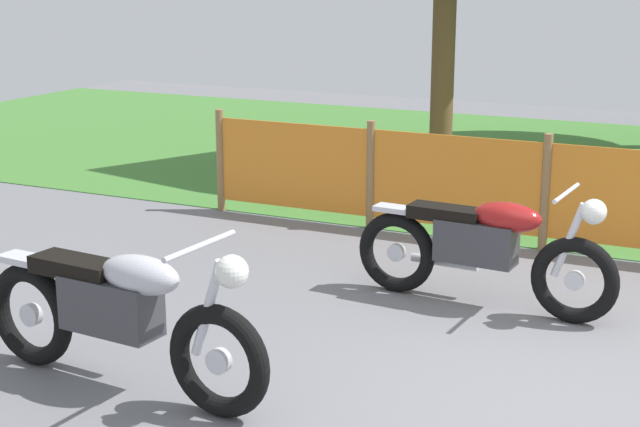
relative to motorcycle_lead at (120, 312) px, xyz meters
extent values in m
cube|color=slate|center=(2.45, 0.92, -0.50)|extent=(24.00, 24.00, 0.02)
cylinder|color=olive|center=(-1.71, 3.96, 0.04)|extent=(0.08, 0.08, 1.05)
cylinder|color=olive|center=(-0.04, 3.96, 0.04)|extent=(0.08, 0.08, 1.05)
cylinder|color=olive|center=(1.62, 3.96, 0.04)|extent=(0.08, 0.08, 1.05)
cube|color=orange|center=(-0.87, 3.96, 0.06)|extent=(1.58, 0.02, 0.85)
cube|color=orange|center=(0.79, 3.96, 0.06)|extent=(1.58, 0.02, 0.85)
cylinder|color=brown|center=(-0.31, 6.84, 0.90)|extent=(0.28, 0.28, 2.78)
torus|color=black|center=(0.71, -0.06, -0.15)|extent=(0.67, 0.17, 0.66)
cylinder|color=silver|center=(0.71, -0.06, -0.15)|extent=(0.15, 0.07, 0.15)
torus|color=black|center=(-0.74, 0.06, -0.15)|extent=(0.67, 0.17, 0.66)
cylinder|color=silver|center=(-0.74, 0.06, -0.15)|extent=(0.15, 0.07, 0.15)
cube|color=#38383D|center=(-0.07, 0.00, 0.03)|extent=(0.64, 0.30, 0.33)
ellipsoid|color=#B7B7C1|center=(0.17, -0.02, 0.26)|extent=(0.56, 0.29, 0.23)
cube|color=black|center=(-0.32, 0.02, 0.23)|extent=(0.60, 0.27, 0.10)
cube|color=silver|center=(-0.74, 0.06, 0.21)|extent=(0.39, 0.20, 0.04)
cylinder|color=silver|center=(0.65, -0.05, 0.15)|extent=(0.25, 0.08, 0.59)
sphere|color=white|center=(0.81, -0.07, 0.39)|extent=(0.20, 0.20, 0.19)
cylinder|color=silver|center=(0.61, -0.05, 0.50)|extent=(0.08, 0.62, 0.03)
cylinder|color=silver|center=(-0.36, 0.17, -0.22)|extent=(0.57, 0.12, 0.07)
torus|color=black|center=(2.22, 2.27, -0.17)|extent=(0.64, 0.15, 0.63)
cylinder|color=silver|center=(2.22, 2.27, -0.17)|extent=(0.14, 0.07, 0.14)
torus|color=black|center=(0.84, 2.36, -0.17)|extent=(0.64, 0.15, 0.63)
cylinder|color=silver|center=(0.84, 2.36, -0.17)|extent=(0.14, 0.07, 0.14)
cube|color=#38383D|center=(1.48, 2.32, 0.01)|extent=(0.61, 0.28, 0.32)
ellipsoid|color=maroon|center=(1.70, 2.30, 0.22)|extent=(0.53, 0.27, 0.22)
cube|color=black|center=(1.23, 2.33, 0.19)|extent=(0.56, 0.25, 0.10)
cube|color=silver|center=(0.84, 2.36, 0.17)|extent=(0.36, 0.18, 0.04)
cylinder|color=silver|center=(2.16, 2.27, 0.12)|extent=(0.23, 0.07, 0.56)
sphere|color=white|center=(2.31, 2.26, 0.34)|extent=(0.19, 0.19, 0.18)
cylinder|color=silver|center=(2.12, 2.27, 0.45)|extent=(0.07, 0.59, 0.03)
cylinder|color=silver|center=(1.19, 2.47, -0.23)|extent=(0.55, 0.10, 0.07)
camera|label=1|loc=(3.34, -4.28, 1.99)|focal=53.70mm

